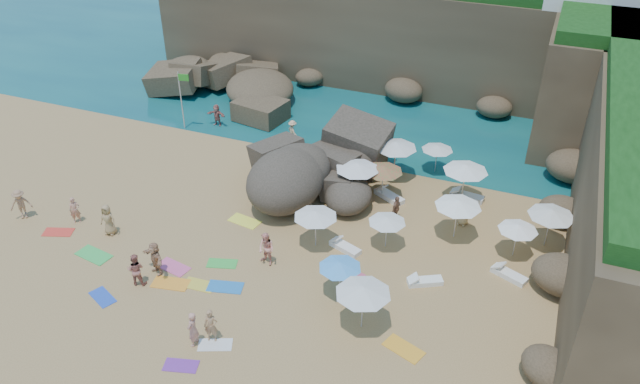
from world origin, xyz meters
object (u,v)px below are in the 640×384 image
at_px(rock_outcrop, 306,181).
at_px(person_stand_2, 293,131).
at_px(flag_pole, 182,93).
at_px(person_stand_4, 464,212).
at_px(person_stand_5, 217,115).
at_px(person_stand_6, 193,329).
at_px(person_stand_3, 396,209).
at_px(lounger_0, 298,198).
at_px(parasol_2, 357,166).
at_px(person_stand_1, 136,269).
at_px(parasol_0, 396,145).
at_px(parasol_1, 437,148).
at_px(person_stand_0, 75,210).

distance_m(rock_outcrop, person_stand_2, 5.50).
bearing_deg(flag_pole, person_stand_4, -12.19).
distance_m(person_stand_5, person_stand_6, 21.49).
bearing_deg(person_stand_3, lounger_0, 103.23).
bearing_deg(flag_pole, person_stand_2, 7.81).
bearing_deg(parasol_2, flag_pole, 163.73).
relative_size(lounger_0, person_stand_2, 1.15).
height_order(rock_outcrop, person_stand_3, rock_outcrop).
bearing_deg(person_stand_1, parasol_0, -139.10).
relative_size(parasol_2, person_stand_2, 1.66).
relative_size(parasol_1, person_stand_2, 1.29).
height_order(parasol_1, person_stand_1, parasol_1).
xyz_separation_m(parasol_0, person_stand_2, (-7.85, 2.06, -1.51)).
relative_size(lounger_0, person_stand_4, 1.09).
relative_size(person_stand_0, person_stand_4, 0.98).
bearing_deg(flag_pole, person_stand_0, -87.48).
relative_size(parasol_1, person_stand_0, 1.24).
relative_size(person_stand_0, person_stand_2, 1.04).
distance_m(rock_outcrop, person_stand_3, 6.69).
bearing_deg(person_stand_6, person_stand_0, -119.39).
distance_m(rock_outcrop, person_stand_5, 10.23).
xyz_separation_m(person_stand_1, person_stand_2, (1.06, 16.51, -0.12)).
height_order(parasol_2, person_stand_1, parasol_2).
bearing_deg(lounger_0, person_stand_4, -2.18).
height_order(flag_pole, person_stand_5, flag_pole).
relative_size(person_stand_3, person_stand_4, 0.96).
relative_size(flag_pole, person_stand_0, 2.69).
bearing_deg(parasol_1, person_stand_4, -62.08).
bearing_deg(flag_pole, person_stand_3, -17.81).
xyz_separation_m(lounger_0, person_stand_4, (9.54, 1.18, 0.68)).
bearing_deg(person_stand_4, parasol_1, 133.85).
height_order(person_stand_0, person_stand_6, person_stand_6).
distance_m(person_stand_4, person_stand_6, 16.24).
distance_m(parasol_2, person_stand_6, 14.03).
distance_m(rock_outcrop, parasol_1, 8.48).
xyz_separation_m(person_stand_1, person_stand_6, (4.70, -2.45, 0.01)).
xyz_separation_m(parasol_0, parasol_1, (2.26, 1.63, -0.56)).
relative_size(rock_outcrop, person_stand_4, 5.26).
relative_size(rock_outcrop, person_stand_6, 4.78).
xyz_separation_m(person_stand_2, person_stand_4, (12.83, -5.57, 0.04)).
xyz_separation_m(parasol_2, person_stand_2, (-6.45, 5.28, -1.45)).
bearing_deg(person_stand_6, person_stand_5, -155.68).
xyz_separation_m(flag_pole, person_stand_3, (17.17, -5.51, -1.96)).
xyz_separation_m(lounger_0, person_stand_6, (0.35, -12.21, 0.76)).
relative_size(lounger_0, person_stand_0, 1.11).
height_order(parasol_0, person_stand_3, parasol_0).
distance_m(parasol_0, person_stand_1, 17.03).
relative_size(parasol_1, parasol_2, 0.77).
xyz_separation_m(person_stand_0, person_stand_5, (1.29, 13.59, 0.01)).
bearing_deg(person_stand_5, rock_outcrop, -26.63).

